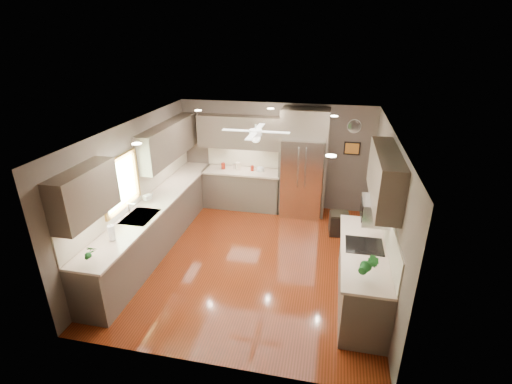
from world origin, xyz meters
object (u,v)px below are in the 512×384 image
at_px(canister_d, 252,168).
at_px(soap_bottle, 148,197).
at_px(bowl, 260,171).
at_px(canister_b, 235,166).
at_px(paper_towel, 112,233).
at_px(canister_c, 238,166).
at_px(stool, 339,223).
at_px(microwave, 376,210).
at_px(potted_plant_left, 88,252).
at_px(refrigerator, 303,165).
at_px(potted_plant_right, 369,266).
at_px(canister_a, 223,166).

relative_size(canister_d, soap_bottle, 0.57).
bearing_deg(bowl, canister_b, 175.50).
xyz_separation_m(bowl, paper_towel, (-1.64, -3.57, 0.12)).
bearing_deg(canister_c, stool, -20.45).
bearing_deg(microwave, paper_towel, -168.52).
distance_m(soap_bottle, bowl, 2.75).
xyz_separation_m(potted_plant_left, refrigerator, (2.64, 4.10, 0.10)).
relative_size(canister_b, stool, 0.28).
relative_size(microwave, paper_towel, 2.05).
bearing_deg(paper_towel, refrigerator, 53.10).
height_order(canister_c, stool, canister_c).
relative_size(canister_c, stool, 0.40).
bearing_deg(potted_plant_left, soap_bottle, 93.70).
bearing_deg(potted_plant_left, potted_plant_right, 6.32).
relative_size(canister_a, canister_c, 0.78).
bearing_deg(potted_plant_right, paper_towel, 177.67).
distance_m(potted_plant_right, bowl, 4.33).
distance_m(canister_c, stool, 2.70).
relative_size(soap_bottle, potted_plant_right, 0.59).
height_order(bowl, refrigerator, refrigerator).
xyz_separation_m(canister_c, soap_bottle, (-1.24, -2.11, 0.02)).
bearing_deg(canister_a, microwave, -40.47).
distance_m(potted_plant_left, refrigerator, 4.87).
bearing_deg(canister_c, paper_towel, -107.20).
relative_size(canister_a, canister_b, 1.10).
height_order(canister_d, paper_towel, paper_towel).
relative_size(potted_plant_right, stool, 0.77).
distance_m(potted_plant_right, stool, 2.98).
bearing_deg(soap_bottle, bowl, 49.96).
relative_size(canister_c, paper_towel, 0.71).
xyz_separation_m(microwave, paper_towel, (-3.96, -0.81, -0.40)).
bearing_deg(paper_towel, microwave, 11.48).
bearing_deg(stool, soap_bottle, -161.71).
height_order(potted_plant_left, bowl, potted_plant_left).
xyz_separation_m(canister_a, microwave, (3.22, -2.75, 0.46)).
height_order(canister_d, stool, canister_d).
xyz_separation_m(canister_b, soap_bottle, (-1.14, -2.16, 0.04)).
bearing_deg(canister_d, canister_c, -177.20).
relative_size(potted_plant_left, potted_plant_right, 0.82).
distance_m(canister_a, potted_plant_right, 4.83).
relative_size(soap_bottle, paper_towel, 0.79).
distance_m(potted_plant_right, refrigerator, 3.86).
relative_size(canister_a, stool, 0.31).
bearing_deg(paper_towel, bowl, 65.34).
bearing_deg(bowl, soap_bottle, -130.04).
bearing_deg(stool, paper_towel, -142.85).
distance_m(canister_a, bowl, 0.90).
xyz_separation_m(soap_bottle, paper_towel, (0.13, -1.46, 0.03)).
distance_m(potted_plant_left, bowl, 4.46).
height_order(canister_a, soap_bottle, soap_bottle).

